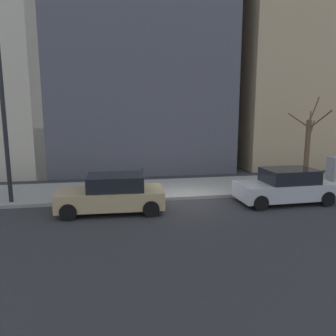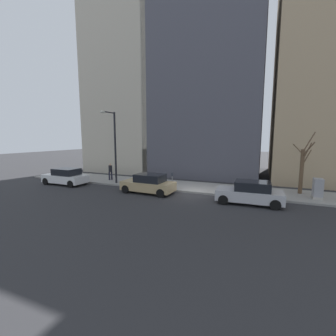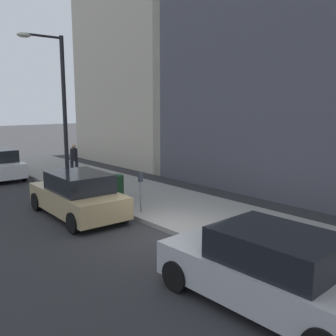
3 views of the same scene
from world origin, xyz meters
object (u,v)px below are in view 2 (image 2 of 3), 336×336
at_px(parked_car_white, 66,177).
at_px(pedestrian_near_meter, 110,171).
at_px(parking_meter, 172,179).
at_px(bare_tree, 302,168).
at_px(office_block_center, 210,94).
at_px(office_tower_right, 131,58).
at_px(trash_bin, 151,180).
at_px(utility_box, 318,189).
at_px(streetlamp, 113,142).
at_px(parked_car_silver, 250,193).
at_px(parked_car_tan, 149,184).

xyz_separation_m(parked_car_white, pedestrian_near_meter, (2.89, -2.93, 0.35)).
height_order(parking_meter, bare_tree, bare_tree).
distance_m(office_block_center, office_tower_right, 11.47).
bearing_deg(parked_car_white, trash_bin, -74.37).
relative_size(utility_box, trash_bin, 1.59).
distance_m(parking_meter, trash_bin, 2.26).
distance_m(streetlamp, pedestrian_near_meter, 3.54).
xyz_separation_m(parked_car_white, streetlamp, (1.55, -4.39, 3.28)).
relative_size(parked_car_white, trash_bin, 4.68).
xyz_separation_m(parked_car_silver, bare_tree, (3.83, -3.45, 1.36)).
bearing_deg(bare_tree, office_tower_right, 68.77).
distance_m(utility_box, office_tower_right, 26.06).
bearing_deg(streetlamp, parking_meter, -88.32).
bearing_deg(bare_tree, parking_meter, 102.74).
bearing_deg(office_block_center, office_tower_right, 98.31).
bearing_deg(parked_car_silver, utility_box, -61.04).
height_order(parked_car_silver, parking_meter, parked_car_silver).
bearing_deg(office_tower_right, bare_tree, -111.23).
bearing_deg(utility_box, streetlamp, 93.60).
bearing_deg(bare_tree, parked_car_tan, 109.01).
bearing_deg(trash_bin, utility_box, -88.19).
distance_m(parked_car_silver, utility_box, 4.96).
height_order(streetlamp, bare_tree, streetlamp).
height_order(utility_box, bare_tree, bare_tree).
bearing_deg(parking_meter, parked_car_silver, -104.89).
bearing_deg(trash_bin, office_block_center, -13.89).
height_order(parked_car_white, parking_meter, parked_car_white).
bearing_deg(office_tower_right, office_block_center, -81.69).
bearing_deg(parked_car_tan, parked_car_silver, -87.98).
height_order(parked_car_tan, utility_box, utility_box).
bearing_deg(office_block_center, parked_car_tan, 171.75).
xyz_separation_m(trash_bin, office_tower_right, (9.25, 7.55, 14.14)).
bearing_deg(bare_tree, pedestrian_near_meter, 93.42).
distance_m(parked_car_silver, office_tower_right, 24.05).
bearing_deg(parking_meter, parked_car_tan, 139.55).
xyz_separation_m(trash_bin, pedestrian_near_meter, (0.73, 4.97, 0.49)).
bearing_deg(office_block_center, bare_tree, -134.53).
bearing_deg(streetlamp, utility_box, -86.40).
bearing_deg(office_tower_right, parked_car_white, 178.22).
distance_m(parked_car_silver, parking_meter, 6.41).
distance_m(parked_car_silver, office_block_center, 16.67).
bearing_deg(parking_meter, office_block_center, -2.44).
height_order(parked_car_silver, utility_box, utility_box).
distance_m(trash_bin, office_block_center, 14.33).
distance_m(utility_box, pedestrian_near_meter, 17.63).
height_order(parked_car_white, trash_bin, parked_car_white).
distance_m(parked_car_silver, bare_tree, 5.33).
distance_m(parked_car_silver, streetlamp, 12.42).
bearing_deg(parked_car_silver, bare_tree, -43.32).
bearing_deg(office_tower_right, parked_car_tan, -143.59).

